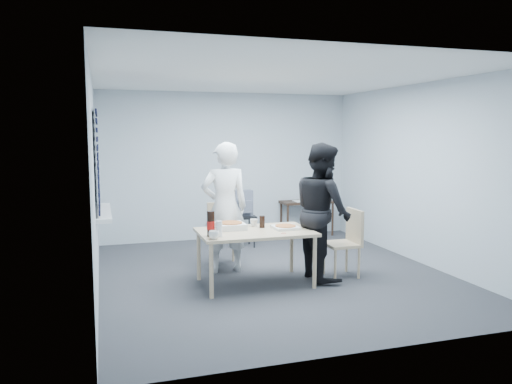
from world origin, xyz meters
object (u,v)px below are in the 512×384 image
object	(u,v)px
dining_table	(255,235)
soda_bottle	(211,224)
backpack	(243,203)
stool	(243,222)
person_black	(322,211)
mug_a	(214,235)
side_table	(307,205)
chair_right	(347,238)
mug_b	(254,223)
chair_far	(223,229)
person_white	(225,208)

from	to	relation	value
dining_table	soda_bottle	bearing A→B (deg)	-163.98
backpack	soda_bottle	xyz separation A→B (m)	(-1.03, -2.22, 0.09)
dining_table	stool	world-z (taller)	dining_table
stool	dining_table	bearing A→B (deg)	-101.76
person_black	mug_a	size ratio (longest dim) A/B	14.39
person_black	stool	distance (m)	2.16
dining_table	side_table	bearing A→B (deg)	55.24
side_table	soda_bottle	bearing A→B (deg)	-130.88
chair_right	mug_b	xyz separation A→B (m)	(-1.20, 0.30, 0.22)
mug_b	soda_bottle	bearing A→B (deg)	-145.51
chair_far	person_black	xyz separation A→B (m)	(1.07, -1.07, 0.37)
chair_far	dining_table	bearing A→B (deg)	-82.11
side_table	mug_a	bearing A→B (deg)	-129.19
side_table	soda_bottle	size ratio (longest dim) A/B	3.24
chair_right	stool	world-z (taller)	chair_right
side_table	backpack	size ratio (longest dim) A/B	2.28
mug_a	soda_bottle	xyz separation A→B (m)	(-0.00, 0.17, 0.10)
person_white	side_table	bearing A→B (deg)	-136.45
stool	mug_a	distance (m)	2.64
side_table	mug_b	size ratio (longest dim) A/B	9.67
dining_table	mug_a	bearing A→B (deg)	-150.05
soda_bottle	person_white	bearing A→B (deg)	66.10
person_white	soda_bottle	distance (m)	0.93
person_black	mug_b	distance (m)	0.90
dining_table	chair_far	size ratio (longest dim) A/B	1.58
stool	soda_bottle	size ratio (longest dim) A/B	1.76
soda_bottle	backpack	bearing A→B (deg)	65.20
person_white	dining_table	bearing A→B (deg)	107.84
dining_table	mug_b	world-z (taller)	mug_b
person_black	stool	world-z (taller)	person_black
person_white	mug_a	bearing A→B (deg)	69.77
backpack	chair_far	bearing A→B (deg)	-125.96
chair_right	mug_b	bearing A→B (deg)	165.94
side_table	backpack	xyz separation A→B (m)	(-1.38, -0.56, 0.17)
chair_far	backpack	size ratio (longest dim) A/B	2.10
soda_bottle	mug_a	bearing A→B (deg)	-90.00
chair_far	side_table	size ratio (longest dim) A/B	0.92
chair_right	mug_b	distance (m)	1.26
person_black	side_table	xyz separation A→B (m)	(0.90, 2.60, -0.32)
dining_table	mug_a	distance (m)	0.70
dining_table	person_white	distance (m)	0.76
dining_table	backpack	bearing A→B (deg)	78.17
chair_right	side_table	xyz separation A→B (m)	(0.54, 2.62, 0.05)
mug_a	mug_b	xyz separation A→B (m)	(0.67, 0.63, -0.00)
stool	mug_b	size ratio (longest dim) A/B	5.25
person_black	soda_bottle	bearing A→B (deg)	96.83
person_white	person_black	distance (m)	1.32
mug_b	dining_table	bearing A→B (deg)	-104.58
mug_b	soda_bottle	size ratio (longest dim) A/B	0.34
person_black	mug_a	xyz separation A→B (m)	(-1.51, -0.35, -0.15)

